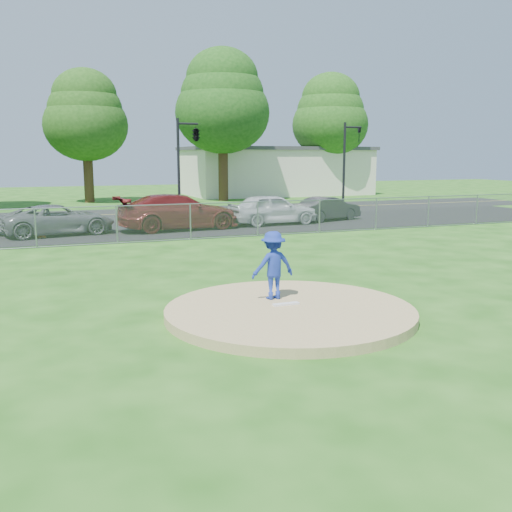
{
  "coord_description": "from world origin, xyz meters",
  "views": [
    {
      "loc": [
        -5.04,
        -10.86,
        3.41
      ],
      "look_at": [
        0.0,
        2.0,
        1.0
      ],
      "focal_mm": 40.0,
      "sensor_mm": 36.0,
      "label": 1
    }
  ],
  "objects_px": {
    "tree_far_right": "(330,115)",
    "commercial_building": "(275,171)",
    "tree_right": "(223,101)",
    "parked_car_pearl": "(273,209)",
    "parked_car_charcoal": "(328,209)",
    "pitcher": "(273,265)",
    "traffic_signal_right": "(347,158)",
    "traffic_signal_center": "(194,136)",
    "tree_center": "(86,115)",
    "parked_car_darkred": "(179,212)",
    "parked_car_gray": "(59,220)",
    "traffic_cone": "(41,230)"
  },
  "relations": [
    {
      "from": "tree_far_right",
      "to": "commercial_building",
      "type": "bearing_deg",
      "value": 143.13
    },
    {
      "from": "tree_right",
      "to": "parked_car_pearl",
      "type": "height_order",
      "value": "tree_right"
    },
    {
      "from": "tree_right",
      "to": "parked_car_charcoal",
      "type": "relative_size",
      "value": 3.0
    },
    {
      "from": "pitcher",
      "to": "traffic_signal_right",
      "type": "bearing_deg",
      "value": -126.09
    },
    {
      "from": "tree_right",
      "to": "pitcher",
      "type": "bearing_deg",
      "value": -106.18
    },
    {
      "from": "commercial_building",
      "to": "pitcher",
      "type": "bearing_deg",
      "value": -113.34
    },
    {
      "from": "traffic_signal_center",
      "to": "tree_center",
      "type": "bearing_deg",
      "value": 112.49
    },
    {
      "from": "parked_car_pearl",
      "to": "parked_car_darkred",
      "type": "bearing_deg",
      "value": 90.14
    },
    {
      "from": "parked_car_charcoal",
      "to": "traffic_signal_right",
      "type": "bearing_deg",
      "value": -55.15
    },
    {
      "from": "tree_far_right",
      "to": "parked_car_pearl",
      "type": "distance_m",
      "value": 24.44
    },
    {
      "from": "commercial_building",
      "to": "parked_car_gray",
      "type": "relative_size",
      "value": 3.42
    },
    {
      "from": "commercial_building",
      "to": "traffic_signal_right",
      "type": "height_order",
      "value": "traffic_signal_right"
    },
    {
      "from": "tree_far_right",
      "to": "traffic_signal_right",
      "type": "xyz_separation_m",
      "value": [
        -5.76,
        -13.0,
        -3.7
      ]
    },
    {
      "from": "traffic_signal_center",
      "to": "parked_car_charcoal",
      "type": "distance_m",
      "value": 9.02
    },
    {
      "from": "parked_car_darkred",
      "to": "parked_car_charcoal",
      "type": "xyz_separation_m",
      "value": [
        8.46,
        0.91,
        -0.2
      ]
    },
    {
      "from": "tree_center",
      "to": "tree_far_right",
      "type": "relative_size",
      "value": 0.92
    },
    {
      "from": "parked_car_darkred",
      "to": "parked_car_pearl",
      "type": "height_order",
      "value": "parked_car_darkred"
    },
    {
      "from": "commercial_building",
      "to": "parked_car_darkred",
      "type": "xyz_separation_m",
      "value": [
        -14.65,
        -22.53,
        -1.31
      ]
    },
    {
      "from": "tree_center",
      "to": "parked_car_darkred",
      "type": "distance_m",
      "value": 19.51
    },
    {
      "from": "tree_right",
      "to": "tree_far_right",
      "type": "xyz_separation_m",
      "value": [
        11.0,
        3.0,
        -0.59
      ]
    },
    {
      "from": "tree_right",
      "to": "parked_car_gray",
      "type": "height_order",
      "value": "tree_right"
    },
    {
      "from": "traffic_signal_center",
      "to": "parked_car_charcoal",
      "type": "xyz_separation_m",
      "value": [
        5.84,
        -5.62,
        -3.96
      ]
    },
    {
      "from": "commercial_building",
      "to": "tree_right",
      "type": "distance_m",
      "value": 10.73
    },
    {
      "from": "tree_far_right",
      "to": "traffic_signal_center",
      "type": "bearing_deg",
      "value": -140.96
    },
    {
      "from": "parked_car_pearl",
      "to": "parked_car_charcoal",
      "type": "relative_size",
      "value": 1.18
    },
    {
      "from": "pitcher",
      "to": "parked_car_charcoal",
      "type": "distance_m",
      "value": 18.4
    },
    {
      "from": "tree_right",
      "to": "traffic_signal_right",
      "type": "xyz_separation_m",
      "value": [
        5.24,
        -10.0,
        -4.29
      ]
    },
    {
      "from": "commercial_building",
      "to": "traffic_cone",
      "type": "distance_m",
      "value": 31.06
    },
    {
      "from": "tree_right",
      "to": "parked_car_gray",
      "type": "distance_m",
      "value": 22.07
    },
    {
      "from": "traffic_signal_right",
      "to": "traffic_cone",
      "type": "relative_size",
      "value": 8.57
    },
    {
      "from": "commercial_building",
      "to": "pitcher",
      "type": "height_order",
      "value": "commercial_building"
    },
    {
      "from": "traffic_cone",
      "to": "parked_car_pearl",
      "type": "xyz_separation_m",
      "value": [
        11.07,
        0.77,
        0.45
      ]
    },
    {
      "from": "tree_center",
      "to": "parked_car_charcoal",
      "type": "height_order",
      "value": "tree_center"
    },
    {
      "from": "pitcher",
      "to": "tree_far_right",
      "type": "bearing_deg",
      "value": -122.48
    },
    {
      "from": "traffic_signal_center",
      "to": "parked_car_gray",
      "type": "relative_size",
      "value": 1.17
    },
    {
      "from": "traffic_signal_right",
      "to": "parked_car_darkred",
      "type": "xyz_separation_m",
      "value": [
        -12.89,
        -6.53,
        -2.52
      ]
    },
    {
      "from": "parked_car_darkred",
      "to": "parked_car_charcoal",
      "type": "relative_size",
      "value": 1.49
    },
    {
      "from": "tree_center",
      "to": "parked_car_pearl",
      "type": "bearing_deg",
      "value": -68.2
    },
    {
      "from": "traffic_cone",
      "to": "parked_car_darkred",
      "type": "relative_size",
      "value": 0.11
    },
    {
      "from": "pitcher",
      "to": "parked_car_charcoal",
      "type": "xyz_separation_m",
      "value": [
        9.85,
        15.54,
        -0.33
      ]
    },
    {
      "from": "commercial_building",
      "to": "parked_car_gray",
      "type": "distance_m",
      "value": 30.08
    },
    {
      "from": "tree_far_right",
      "to": "pitcher",
      "type": "distance_m",
      "value": 40.07
    },
    {
      "from": "traffic_signal_center",
      "to": "parked_car_darkred",
      "type": "distance_m",
      "value": 7.98
    },
    {
      "from": "pitcher",
      "to": "parked_car_charcoal",
      "type": "height_order",
      "value": "pitcher"
    },
    {
      "from": "commercial_building",
      "to": "tree_far_right",
      "type": "relative_size",
      "value": 1.53
    },
    {
      "from": "traffic_cone",
      "to": "traffic_signal_center",
      "type": "bearing_deg",
      "value": 38.72
    },
    {
      "from": "parked_car_pearl",
      "to": "traffic_cone",
      "type": "bearing_deg",
      "value": 90.82
    },
    {
      "from": "parked_car_gray",
      "to": "parked_car_charcoal",
      "type": "bearing_deg",
      "value": -97.53
    },
    {
      "from": "tree_center",
      "to": "parked_car_gray",
      "type": "distance_m",
      "value": 19.52
    },
    {
      "from": "pitcher",
      "to": "parked_car_pearl",
      "type": "xyz_separation_m",
      "value": [
        6.34,
        14.92,
        -0.19
      ]
    }
  ]
}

